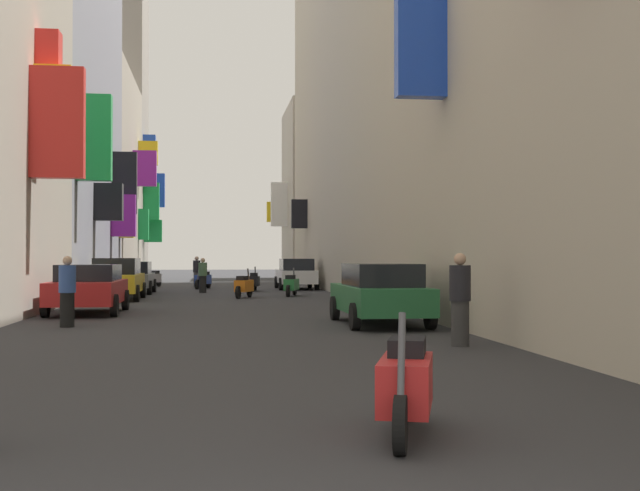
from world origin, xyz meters
name	(u,v)px	position (x,y,z in m)	size (l,w,h in m)	color
ground_plane	(219,297)	(0.00, 30.00, 0.00)	(140.00, 140.00, 0.00)	#2D2D30
building_left_mid_b	(31,57)	(-7.99, 33.66, 10.16)	(7.20, 15.57, 20.36)	gray
building_left_mid_c	(82,179)	(-7.98, 47.72, 6.24)	(7.40, 12.54, 12.48)	#9E9384
building_left_far	(103,128)	(-7.98, 56.99, 10.72)	(7.26, 6.01, 21.51)	gray
building_right_near	(452,41)	(8.00, 24.93, 9.13)	(7.31, 49.86, 18.27)	#BCB29E
building_right_mid_b	(328,194)	(7.98, 55.61, 6.11)	(7.20, 8.79, 12.23)	#B2A899
parked_car_grey	(131,277)	(-3.75, 33.52, 0.73)	(1.95, 4.08, 1.38)	slate
parked_car_green	(380,293)	(3.61, 16.02, 0.75)	(1.86, 4.47, 1.43)	#236638
parked_car_red	(88,287)	(-3.73, 20.86, 0.73)	(1.95, 4.28, 1.37)	#B21E1E
parked_car_white	(296,273)	(3.82, 37.45, 0.78)	(1.88, 4.23, 1.50)	white
parked_car_yellow	(117,278)	(-3.78, 28.33, 0.80)	(1.89, 4.32, 1.54)	gold
scooter_orange	(244,286)	(0.95, 29.17, 0.46)	(0.81, 1.85, 1.13)	orange
scooter_silver	(153,278)	(-3.35, 41.29, 0.46)	(0.83, 1.90, 1.13)	#ADADB2
scooter_red	(406,384)	(1.42, 4.17, 0.46)	(0.75, 1.86, 1.13)	red
scooter_green	(291,285)	(2.90, 30.36, 0.46)	(0.74, 1.89, 1.13)	#287F3D
scooter_black	(254,281)	(1.66, 35.42, 0.46)	(0.58, 1.92, 1.13)	black
scooter_blue	(203,279)	(-0.72, 38.48, 0.46)	(0.84, 1.88, 1.13)	#2D4CAD
pedestrian_near_left	(197,272)	(-1.07, 40.58, 0.80)	(0.45, 0.45, 1.61)	#3C3C3C
pedestrian_near_right	(460,300)	(4.09, 11.27, 0.82)	(0.47, 0.47, 1.66)	#303030
pedestrian_mid_street	(203,276)	(-0.68, 33.93, 0.76)	(0.51, 0.51, 1.54)	black
pedestrian_far_away	(67,292)	(-3.53, 16.28, 0.80)	(0.38, 0.38, 1.61)	black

